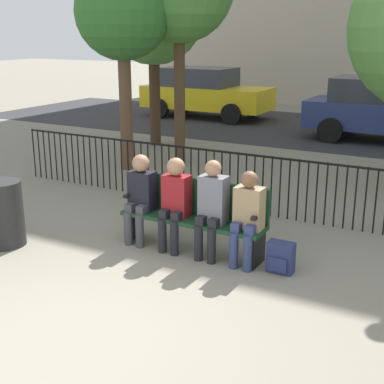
{
  "coord_description": "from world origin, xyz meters",
  "views": [
    {
      "loc": [
        3.11,
        -3.29,
        2.74
      ],
      "look_at": [
        0.0,
        2.36,
        0.8
      ],
      "focal_mm": 50.0,
      "sensor_mm": 36.0,
      "label": 1
    }
  ],
  "objects_px": {
    "tree_3": "(122,14)",
    "trash_bin": "(3,214)",
    "backpack": "(281,258)",
    "parked_car_0": "(204,92)",
    "seated_person_3": "(247,214)",
    "seated_person_0": "(140,193)",
    "park_bench": "(195,213)",
    "tree_2": "(153,12)",
    "seated_person_2": "(212,204)",
    "seated_person_1": "(175,198)"
  },
  "relations": [
    {
      "from": "seated_person_0",
      "to": "seated_person_2",
      "type": "height_order",
      "value": "seated_person_2"
    },
    {
      "from": "park_bench",
      "to": "seated_person_1",
      "type": "height_order",
      "value": "seated_person_1"
    },
    {
      "from": "seated_person_1",
      "to": "seated_person_2",
      "type": "relative_size",
      "value": 0.98
    },
    {
      "from": "tree_3",
      "to": "parked_car_0",
      "type": "xyz_separation_m",
      "value": [
        -1.84,
        6.96,
        -2.22
      ]
    },
    {
      "from": "park_bench",
      "to": "seated_person_3",
      "type": "bearing_deg",
      "value": -9.59
    },
    {
      "from": "seated_person_3",
      "to": "park_bench",
      "type": "bearing_deg",
      "value": 170.41
    },
    {
      "from": "park_bench",
      "to": "seated_person_1",
      "type": "xyz_separation_m",
      "value": [
        -0.22,
        -0.13,
        0.19
      ]
    },
    {
      "from": "trash_bin",
      "to": "seated_person_0",
      "type": "bearing_deg",
      "value": 32.15
    },
    {
      "from": "park_bench",
      "to": "parked_car_0",
      "type": "height_order",
      "value": "parked_car_0"
    },
    {
      "from": "seated_person_3",
      "to": "backpack",
      "type": "bearing_deg",
      "value": -1.31
    },
    {
      "from": "backpack",
      "to": "tree_3",
      "type": "height_order",
      "value": "tree_3"
    },
    {
      "from": "park_bench",
      "to": "backpack",
      "type": "bearing_deg",
      "value": -6.62
    },
    {
      "from": "seated_person_1",
      "to": "park_bench",
      "type": "bearing_deg",
      "value": 30.11
    },
    {
      "from": "seated_person_3",
      "to": "seated_person_2",
      "type": "bearing_deg",
      "value": 179.48
    },
    {
      "from": "seated_person_0",
      "to": "trash_bin",
      "type": "xyz_separation_m",
      "value": [
        -1.53,
        -0.96,
        -0.25
      ]
    },
    {
      "from": "seated_person_0",
      "to": "seated_person_2",
      "type": "bearing_deg",
      "value": 0.12
    },
    {
      "from": "seated_person_3",
      "to": "parked_car_0",
      "type": "bearing_deg",
      "value": 120.06
    },
    {
      "from": "park_bench",
      "to": "trash_bin",
      "type": "relative_size",
      "value": 2.21
    },
    {
      "from": "park_bench",
      "to": "parked_car_0",
      "type": "xyz_separation_m",
      "value": [
        -5.11,
        10.06,
        0.34
      ]
    },
    {
      "from": "seated_person_2",
      "to": "parked_car_0",
      "type": "height_order",
      "value": "parked_car_0"
    },
    {
      "from": "seated_person_0",
      "to": "tree_2",
      "type": "distance_m",
      "value": 7.02
    },
    {
      "from": "seated_person_0",
      "to": "seated_person_3",
      "type": "distance_m",
      "value": 1.54
    },
    {
      "from": "seated_person_0",
      "to": "parked_car_0",
      "type": "bearing_deg",
      "value": 113.16
    },
    {
      "from": "park_bench",
      "to": "backpack",
      "type": "height_order",
      "value": "park_bench"
    },
    {
      "from": "tree_3",
      "to": "trash_bin",
      "type": "relative_size",
      "value": 4.6
    },
    {
      "from": "backpack",
      "to": "parked_car_0",
      "type": "distance_m",
      "value": 12.02
    },
    {
      "from": "parked_car_0",
      "to": "tree_2",
      "type": "bearing_deg",
      "value": -77.72
    },
    {
      "from": "tree_2",
      "to": "seated_person_2",
      "type": "bearing_deg",
      "value": -51.81
    },
    {
      "from": "trash_bin",
      "to": "parked_car_0",
      "type": "bearing_deg",
      "value": 104.22
    },
    {
      "from": "seated_person_0",
      "to": "trash_bin",
      "type": "distance_m",
      "value": 1.83
    },
    {
      "from": "seated_person_0",
      "to": "parked_car_0",
      "type": "height_order",
      "value": "parked_car_0"
    },
    {
      "from": "trash_bin",
      "to": "tree_3",
      "type": "bearing_deg",
      "value": 103.22
    },
    {
      "from": "seated_person_3",
      "to": "parked_car_0",
      "type": "distance_m",
      "value": 11.77
    },
    {
      "from": "seated_person_3",
      "to": "trash_bin",
      "type": "relative_size",
      "value": 1.34
    },
    {
      "from": "backpack",
      "to": "trash_bin",
      "type": "bearing_deg",
      "value": -164.85
    },
    {
      "from": "seated_person_1",
      "to": "trash_bin",
      "type": "height_order",
      "value": "seated_person_1"
    },
    {
      "from": "seated_person_1",
      "to": "parked_car_0",
      "type": "xyz_separation_m",
      "value": [
        -4.89,
        10.18,
        0.15
      ]
    },
    {
      "from": "seated_person_0",
      "to": "backpack",
      "type": "distance_m",
      "value": 2.04
    },
    {
      "from": "seated_person_0",
      "to": "trash_bin",
      "type": "height_order",
      "value": "seated_person_0"
    },
    {
      "from": "park_bench",
      "to": "seated_person_1",
      "type": "relative_size",
      "value": 1.59
    },
    {
      "from": "seated_person_2",
      "to": "seated_person_1",
      "type": "bearing_deg",
      "value": -179.85
    },
    {
      "from": "parked_car_0",
      "to": "seated_person_0",
      "type": "bearing_deg",
      "value": -66.84
    },
    {
      "from": "seated_person_0",
      "to": "park_bench",
      "type": "bearing_deg",
      "value": 9.79
    },
    {
      "from": "tree_2",
      "to": "parked_car_0",
      "type": "distance_m",
      "value": 5.22
    },
    {
      "from": "seated_person_2",
      "to": "seated_person_3",
      "type": "relative_size",
      "value": 1.07
    },
    {
      "from": "seated_person_0",
      "to": "trash_bin",
      "type": "relative_size",
      "value": 1.37
    },
    {
      "from": "backpack",
      "to": "seated_person_2",
      "type": "bearing_deg",
      "value": 179.1
    },
    {
      "from": "seated_person_3",
      "to": "tree_3",
      "type": "relative_size",
      "value": 0.29
    },
    {
      "from": "park_bench",
      "to": "seated_person_1",
      "type": "bearing_deg",
      "value": -149.89
    },
    {
      "from": "backpack",
      "to": "tree_2",
      "type": "xyz_separation_m",
      "value": [
        -5.35,
        5.64,
        3.0
      ]
    }
  ]
}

